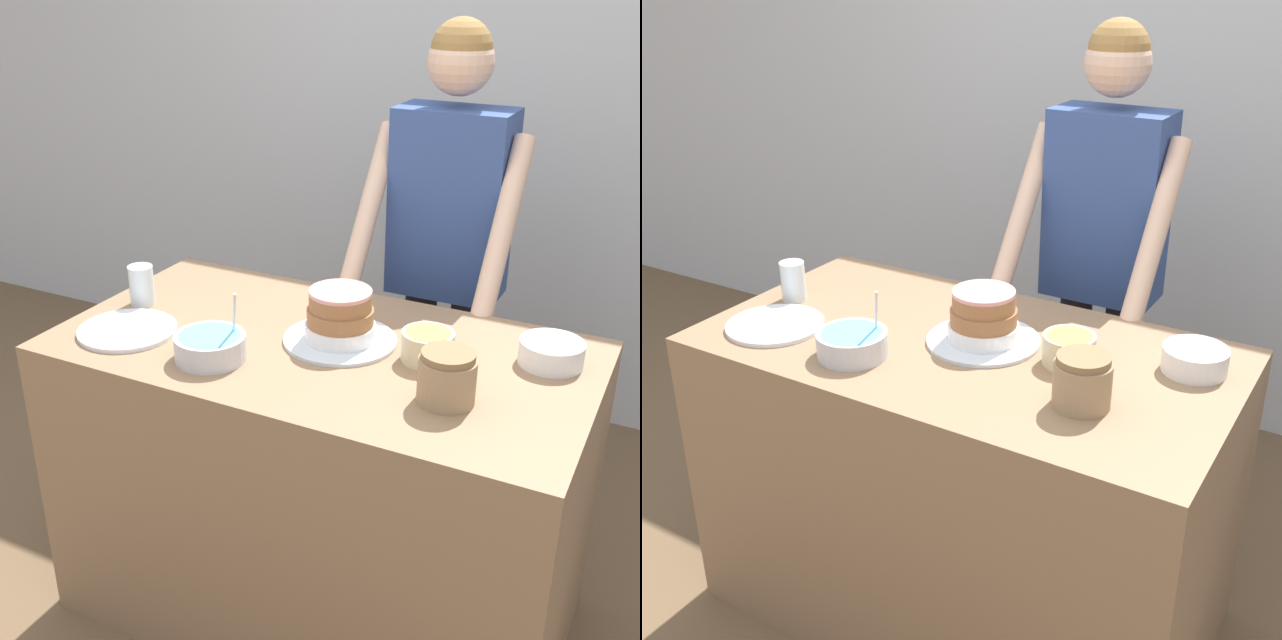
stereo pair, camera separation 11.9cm
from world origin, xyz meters
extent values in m
cube|color=silver|center=(0.00, 1.88, 1.30)|extent=(10.00, 0.05, 2.60)
cube|color=#8C6B4C|center=(0.00, 0.38, 0.44)|extent=(1.40, 0.75, 0.88)
cylinder|color=#2D2D38|center=(0.02, 1.08, 0.40)|extent=(0.11, 0.11, 0.79)
cylinder|color=#2D2D38|center=(0.18, 1.08, 0.40)|extent=(0.11, 0.11, 0.79)
cube|color=#334C8C|center=(0.10, 1.08, 1.09)|extent=(0.36, 0.20, 0.60)
cylinder|color=beige|center=(-0.11, 0.92, 1.09)|extent=(0.06, 0.38, 0.50)
cylinder|color=beige|center=(0.31, 0.92, 1.09)|extent=(0.06, 0.38, 0.50)
sphere|color=beige|center=(0.10, 1.08, 1.52)|extent=(0.20, 0.20, 0.20)
sphere|color=olive|center=(0.10, 1.08, 1.56)|extent=(0.18, 0.18, 0.18)
cylinder|color=silver|center=(0.04, 0.41, 0.89)|extent=(0.30, 0.30, 0.01)
cylinder|color=white|center=(0.04, 0.41, 0.91)|extent=(0.19, 0.19, 0.04)
cylinder|color=#9E663D|center=(0.04, 0.41, 0.95)|extent=(0.17, 0.17, 0.04)
cylinder|color=#9E663D|center=(0.04, 0.41, 1.00)|extent=(0.16, 0.16, 0.04)
cylinder|color=pink|center=(0.04, 0.41, 1.02)|extent=(0.16, 0.16, 0.01)
cylinder|color=beige|center=(0.28, 0.42, 0.92)|extent=(0.13, 0.13, 0.08)
cylinder|color=olive|center=(0.28, 0.42, 0.95)|extent=(0.11, 0.11, 0.01)
cylinder|color=silver|center=(-0.21, 0.18, 0.91)|extent=(0.18, 0.18, 0.07)
cylinder|color=#60B7E0|center=(-0.21, 0.18, 0.94)|extent=(0.16, 0.16, 0.01)
cylinder|color=silver|center=(-0.17, 0.22, 0.98)|extent=(0.05, 0.05, 0.17)
cylinder|color=white|center=(0.55, 0.54, 0.91)|extent=(0.16, 0.16, 0.06)
cylinder|color=pink|center=(0.55, 0.54, 0.94)|extent=(0.14, 0.14, 0.01)
cylinder|color=silver|center=(-0.58, 0.38, 0.94)|extent=(0.07, 0.07, 0.12)
cylinder|color=silver|center=(-0.50, 0.20, 0.89)|extent=(0.27, 0.27, 0.01)
cylinder|color=#9E7F5B|center=(0.38, 0.24, 0.93)|extent=(0.13, 0.13, 0.11)
cylinder|color=olive|center=(0.38, 0.24, 1.00)|extent=(0.12, 0.12, 0.02)
camera|label=1|loc=(0.85, -1.30, 1.80)|focal=45.00mm
camera|label=2|loc=(0.96, -1.24, 1.80)|focal=45.00mm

